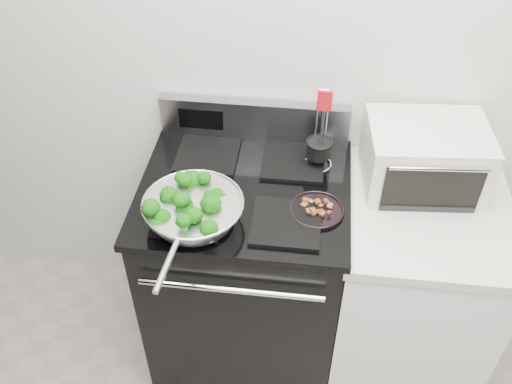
% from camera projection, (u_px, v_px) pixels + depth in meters
% --- Properties ---
extents(back_wall, '(4.00, 0.02, 2.70)m').
position_uv_depth(back_wall, '(337.00, 51.00, 2.08)').
color(back_wall, silver).
rests_on(back_wall, ground).
extents(gas_range, '(0.79, 0.69, 1.13)m').
position_uv_depth(gas_range, '(246.00, 268.00, 2.44)').
color(gas_range, black).
rests_on(gas_range, floor).
extents(counter, '(0.62, 0.68, 0.92)m').
position_uv_depth(counter, '(408.00, 288.00, 2.39)').
color(counter, white).
rests_on(counter, floor).
extents(skillet, '(0.35, 0.56, 0.08)m').
position_uv_depth(skillet, '(193.00, 210.00, 1.96)').
color(skillet, silver).
rests_on(skillet, gas_range).
extents(broccoli_pile, '(0.28, 0.28, 0.10)m').
position_uv_depth(broccoli_pile, '(193.00, 205.00, 1.95)').
color(broccoli_pile, '#063304').
rests_on(broccoli_pile, skillet).
extents(bacon_plate, '(0.19, 0.19, 0.04)m').
position_uv_depth(bacon_plate, '(317.00, 208.00, 2.02)').
color(bacon_plate, black).
rests_on(bacon_plate, gas_range).
extents(utensil_holder, '(0.11, 0.11, 0.35)m').
position_uv_depth(utensil_holder, '(319.00, 152.00, 2.18)').
color(utensil_holder, silver).
rests_on(utensil_holder, gas_range).
extents(toaster_oven, '(0.46, 0.36, 0.25)m').
position_uv_depth(toaster_oven, '(424.00, 157.00, 2.11)').
color(toaster_oven, silver).
rests_on(toaster_oven, counter).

